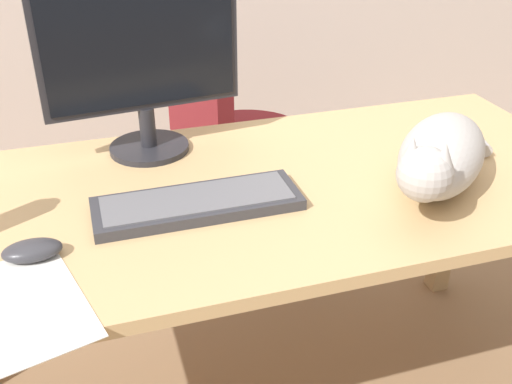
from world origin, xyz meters
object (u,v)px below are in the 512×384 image
at_px(monitor, 142,64).
at_px(office_chair, 235,164).
at_px(keyboard, 197,203).
at_px(computer_mouse, 32,250).
at_px(cat, 441,156).

bearing_deg(monitor, office_chair, 54.11).
relative_size(keyboard, computer_mouse, 4.00).
height_order(cat, computer_mouse, cat).
relative_size(monitor, keyboard, 1.09).
height_order(monitor, keyboard, monitor).
height_order(office_chair, monitor, monitor).
relative_size(office_chair, computer_mouse, 8.12).
xyz_separation_m(monitor, cat, (0.59, -0.39, -0.15)).
xyz_separation_m(monitor, keyboard, (0.05, -0.32, -0.21)).
distance_m(office_chair, monitor, 0.82).
bearing_deg(computer_mouse, monitor, 55.55).
relative_size(office_chair, monitor, 1.86).
height_order(monitor, computer_mouse, monitor).
xyz_separation_m(keyboard, computer_mouse, (-0.33, -0.09, 0.00)).
xyz_separation_m(office_chair, computer_mouse, (-0.63, -0.90, 0.35)).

